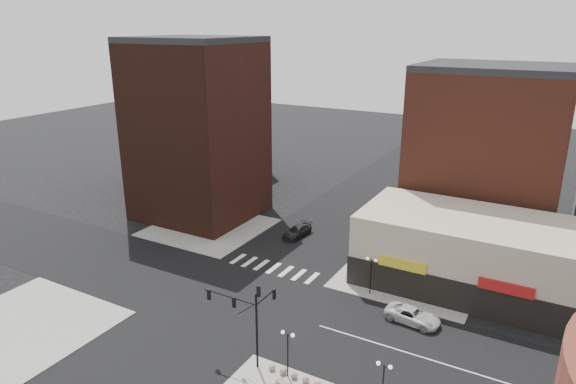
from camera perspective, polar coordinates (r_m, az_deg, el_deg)
The scene contains 17 objects.
ground at distance 55.16m, azimuth -6.01°, elevation -11.79°, with size 240.00×240.00×0.00m, color black.
road_ew at distance 55.15m, azimuth -6.01°, elevation -11.78°, with size 200.00×14.00×0.02m, color black.
road_ns at distance 55.15m, azimuth -6.01°, elevation -11.78°, with size 14.00×200.00×0.02m, color black.
sidewalk_nw at distance 73.46m, azimuth -8.74°, elevation -3.91°, with size 15.00×15.00×0.12m, color gray.
sidewalk_ne at distance 61.29m, azimuth 13.47°, elevation -8.91°, with size 15.00×15.00×0.12m, color gray.
sidewalk_sw at distance 56.24m, azimuth -27.67°, elevation -13.30°, with size 15.00×15.00×0.12m, color gray.
building_nw at distance 75.57m, azimuth -10.04°, elevation 6.53°, with size 16.00×15.00×25.00m, color #361A11.
building_nw_low at distance 96.72m, azimuth -10.02°, elevation 5.15°, with size 20.00×18.00×12.00m, color #361A11.
building_ne_midrise at distance 70.60m, azimuth 21.13°, elevation 3.49°, with size 18.00×15.00×22.00m, color brown.
building_ne_row at distance 59.20m, azimuth 19.91°, elevation -7.07°, with size 24.20×12.20×8.00m.
traffic_signal at distance 43.53m, azimuth -4.35°, elevation -13.04°, with size 5.59×3.09×7.77m.
street_lamp_se_a at distance 42.64m, azimuth -0.03°, elevation -16.40°, with size 1.22×0.32×4.16m.
street_lamp_se_b at distance 40.08m, azimuth 10.58°, elevation -19.35°, with size 1.22×0.32×4.16m.
street_lamp_ne at distance 54.93m, azimuth 9.24°, elevation -8.18°, with size 1.22×0.32×4.16m.
bollard_row at distance 43.93m, azimuth 1.33°, elevation -19.91°, with size 5.81×0.56×0.56m.
white_suv at distance 52.24m, azimuth 13.69°, elevation -13.19°, with size 2.44×5.29×1.47m, color silver.
dark_sedan_north at distance 69.59m, azimuth 1.05°, elevation -4.38°, with size 2.05×5.04×1.46m, color black.
Camera 1 is at (28.28, -38.50, 27.58)m, focal length 32.00 mm.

